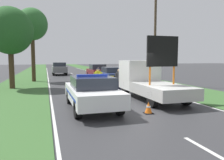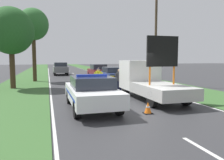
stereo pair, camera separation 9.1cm
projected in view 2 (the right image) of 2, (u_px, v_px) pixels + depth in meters
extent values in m
plane|color=#333335|center=(136.00, 110.00, 9.50)|extent=(160.00, 160.00, 0.00)
cube|color=silver|center=(223.00, 160.00, 4.79)|extent=(0.12, 2.84, 0.01)
cube|color=silver|center=(119.00, 100.00, 11.73)|extent=(0.12, 2.84, 0.01)
cube|color=silver|center=(92.00, 85.00, 18.68)|extent=(0.12, 2.84, 0.01)
cube|color=silver|center=(80.00, 78.00, 25.63)|extent=(0.12, 2.84, 0.01)
cube|color=silver|center=(73.00, 74.00, 32.58)|extent=(0.12, 2.84, 0.01)
cube|color=silver|center=(69.00, 71.00, 39.53)|extent=(0.12, 2.84, 0.01)
cube|color=silver|center=(65.00, 69.00, 46.48)|extent=(0.12, 2.84, 0.01)
cube|color=silver|center=(63.00, 68.00, 53.42)|extent=(0.12, 2.84, 0.01)
cube|color=silver|center=(49.00, 79.00, 24.03)|extent=(0.10, 59.79, 0.01)
cube|color=silver|center=(110.00, 77.00, 26.00)|extent=(0.10, 59.79, 0.01)
cube|color=#38602D|center=(31.00, 77.00, 27.00)|extent=(4.07, 120.00, 0.03)
cube|color=#38602D|center=(117.00, 75.00, 30.18)|extent=(4.07, 120.00, 0.03)
cube|color=white|center=(91.00, 94.00, 9.71)|extent=(1.90, 4.61, 0.60)
cube|color=#282D38|center=(92.00, 82.00, 9.53)|extent=(1.67, 2.12, 0.49)
cylinder|color=black|center=(69.00, 96.00, 10.87)|extent=(0.24, 0.73, 0.73)
cylinder|color=black|center=(102.00, 95.00, 11.34)|extent=(0.24, 0.73, 0.73)
cylinder|color=black|center=(77.00, 109.00, 8.15)|extent=(0.24, 0.73, 0.73)
cylinder|color=black|center=(119.00, 106.00, 8.61)|extent=(0.24, 0.73, 0.73)
cube|color=#1E38C6|center=(92.00, 75.00, 9.50)|extent=(1.33, 0.24, 0.10)
cube|color=#193399|center=(91.00, 93.00, 9.71)|extent=(1.91, 3.78, 0.10)
cube|color=black|center=(83.00, 88.00, 11.96)|extent=(1.05, 0.08, 0.36)
cube|color=white|center=(139.00, 74.00, 13.45)|extent=(2.02, 1.86, 1.73)
cube|color=#232833|center=(134.00, 69.00, 14.29)|extent=(1.72, 0.04, 0.76)
cube|color=#B2B2AD|center=(162.00, 90.00, 10.86)|extent=(2.02, 3.69, 0.55)
cylinder|color=#D16619|center=(150.00, 76.00, 10.61)|extent=(0.09, 0.09, 0.90)
cylinder|color=#D16619|center=(174.00, 75.00, 10.98)|extent=(0.09, 0.09, 0.90)
cube|color=black|center=(163.00, 51.00, 10.68)|extent=(1.67, 0.12, 1.49)
cylinder|color=black|center=(126.00, 89.00, 13.29)|extent=(0.24, 0.77, 0.77)
cylinder|color=black|center=(152.00, 88.00, 13.79)|extent=(0.24, 0.77, 0.77)
cylinder|color=black|center=(152.00, 99.00, 9.93)|extent=(0.24, 0.77, 0.77)
cylinder|color=black|center=(186.00, 97.00, 10.44)|extent=(0.24, 0.77, 0.77)
cylinder|color=black|center=(81.00, 86.00, 14.39)|extent=(0.07, 0.07, 0.86)
cylinder|color=black|center=(117.00, 85.00, 15.09)|extent=(0.07, 0.07, 0.86)
cube|color=yellow|center=(81.00, 78.00, 14.33)|extent=(0.51, 0.08, 0.20)
cube|color=black|center=(88.00, 78.00, 14.47)|extent=(0.51, 0.08, 0.20)
cube|color=yellow|center=(96.00, 78.00, 14.62)|extent=(0.51, 0.08, 0.20)
cube|color=black|center=(103.00, 78.00, 14.76)|extent=(0.51, 0.08, 0.20)
cube|color=yellow|center=(111.00, 77.00, 14.91)|extent=(0.51, 0.08, 0.20)
cube|color=black|center=(118.00, 77.00, 15.05)|extent=(0.51, 0.08, 0.20)
cylinder|color=#191E38|center=(97.00, 87.00, 14.14)|extent=(0.15, 0.15, 0.81)
cylinder|color=#191E38|center=(100.00, 87.00, 14.19)|extent=(0.15, 0.15, 0.81)
cylinder|color=yellow|center=(98.00, 76.00, 14.10)|extent=(0.37, 0.37, 0.61)
cylinder|color=yellow|center=(95.00, 76.00, 14.04)|extent=(0.12, 0.12, 0.52)
cylinder|color=yellow|center=(102.00, 76.00, 14.17)|extent=(0.12, 0.12, 0.52)
sphere|color=beige|center=(98.00, 70.00, 14.06)|extent=(0.21, 0.21, 0.21)
cylinder|color=#141933|center=(98.00, 69.00, 14.05)|extent=(0.24, 0.24, 0.05)
cylinder|color=#191E38|center=(118.00, 87.00, 14.40)|extent=(0.14, 0.14, 0.77)
cylinder|color=#191E38|center=(120.00, 87.00, 14.45)|extent=(0.14, 0.14, 0.77)
cylinder|color=#3D3D42|center=(119.00, 76.00, 14.36)|extent=(0.35, 0.35, 0.58)
cylinder|color=#3D3D42|center=(116.00, 77.00, 14.30)|extent=(0.12, 0.12, 0.49)
cylinder|color=#3D3D42|center=(122.00, 77.00, 14.42)|extent=(0.12, 0.12, 0.49)
sphere|color=tan|center=(119.00, 70.00, 14.32)|extent=(0.20, 0.20, 0.20)
cube|color=black|center=(148.00, 113.00, 8.87)|extent=(0.34, 0.34, 0.03)
cone|color=orange|center=(148.00, 107.00, 8.85)|extent=(0.29, 0.29, 0.45)
cylinder|color=white|center=(148.00, 107.00, 8.84)|extent=(0.17, 0.17, 0.06)
cube|color=navy|center=(113.00, 76.00, 19.45)|extent=(1.83, 4.28, 0.67)
cube|color=#282D38|center=(113.00, 70.00, 19.27)|extent=(1.61, 1.97, 0.46)
cylinder|color=black|center=(101.00, 79.00, 20.52)|extent=(0.24, 0.70, 0.70)
cylinder|color=black|center=(117.00, 78.00, 20.97)|extent=(0.24, 0.70, 0.70)
cylinder|color=black|center=(108.00, 81.00, 17.99)|extent=(0.24, 0.70, 0.70)
cylinder|color=black|center=(126.00, 81.00, 18.44)|extent=(0.24, 0.70, 0.70)
cube|color=maroon|center=(98.00, 72.00, 24.91)|extent=(1.74, 4.40, 0.70)
cube|color=#282D38|center=(98.00, 67.00, 24.72)|extent=(1.53, 2.02, 0.58)
cylinder|color=black|center=(90.00, 75.00, 26.04)|extent=(0.24, 0.65, 0.65)
cylinder|color=black|center=(102.00, 74.00, 26.46)|extent=(0.24, 0.65, 0.65)
cylinder|color=black|center=(94.00, 76.00, 23.43)|extent=(0.24, 0.65, 0.65)
cylinder|color=black|center=(108.00, 76.00, 23.86)|extent=(0.24, 0.65, 0.65)
cube|color=slate|center=(60.00, 69.00, 30.22)|extent=(1.88, 4.41, 0.78)
cube|color=#282D38|center=(60.00, 64.00, 30.03)|extent=(1.65, 2.03, 0.55)
cylinder|color=black|center=(54.00, 72.00, 31.33)|extent=(0.24, 0.77, 0.77)
cylinder|color=black|center=(66.00, 71.00, 31.80)|extent=(0.24, 0.77, 0.77)
cylinder|color=black|center=(55.00, 73.00, 28.72)|extent=(0.24, 0.77, 0.77)
cylinder|color=black|center=(67.00, 72.00, 29.18)|extent=(0.24, 0.77, 0.77)
cylinder|color=#42301E|center=(34.00, 59.00, 21.09)|extent=(0.37, 0.37, 4.41)
ellipsoid|color=#2D662D|center=(33.00, 24.00, 20.77)|extent=(2.90, 2.90, 3.04)
cylinder|color=#42301E|center=(12.00, 68.00, 16.12)|extent=(0.38, 0.38, 3.03)
ellipsoid|color=#235623|center=(11.00, 31.00, 15.86)|extent=(3.27, 3.27, 3.43)
cylinder|color=#473828|center=(156.00, 32.00, 17.91)|extent=(0.20, 0.20, 8.74)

